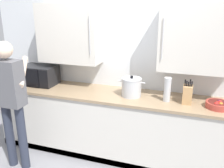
{
  "coord_description": "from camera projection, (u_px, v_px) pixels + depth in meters",
  "views": [
    {
      "loc": [
        0.8,
        -1.96,
        2.03
      ],
      "look_at": [
        -0.15,
        0.87,
        1.06
      ],
      "focal_mm": 38.53,
      "sensor_mm": 36.0,
      "label": 1
    }
  ],
  "objects": [
    {
      "name": "back_wall_tiled",
      "position": [
        131.0,
        52.0,
        3.3
      ],
      "size": [
        4.27,
        0.44,
        2.66
      ],
      "color": "silver",
      "rests_on": "ground_plane"
    },
    {
      "name": "counter_unit",
      "position": [
        123.0,
        126.0,
        3.32
      ],
      "size": [
        3.67,
        0.65,
        0.91
      ],
      "color": "beige",
      "rests_on": "ground_plane"
    },
    {
      "name": "microwave_oven",
      "position": [
        38.0,
        75.0,
        3.58
      ],
      "size": [
        0.52,
        0.37,
        0.28
      ],
      "color": "black",
      "rests_on": "counter_unit"
    },
    {
      "name": "fruit_bowl",
      "position": [
        218.0,
        104.0,
        2.76
      ],
      "size": [
        0.27,
        0.27,
        0.1
      ],
      "color": "#AD3D33",
      "rests_on": "counter_unit"
    },
    {
      "name": "stock_pot",
      "position": [
        131.0,
        87.0,
        3.1
      ],
      "size": [
        0.35,
        0.26,
        0.27
      ],
      "color": "#B7BABF",
      "rests_on": "counter_unit"
    },
    {
      "name": "knife_block",
      "position": [
        187.0,
        94.0,
        2.88
      ],
      "size": [
        0.11,
        0.15,
        0.31
      ],
      "color": "tan",
      "rests_on": "counter_unit"
    },
    {
      "name": "thermos_flask",
      "position": [
        167.0,
        89.0,
        2.92
      ],
      "size": [
        0.09,
        0.09,
        0.3
      ],
      "color": "#B7BABF",
      "rests_on": "counter_unit"
    },
    {
      "name": "person_figure",
      "position": [
        10.0,
        96.0,
        2.92
      ],
      "size": [
        0.44,
        0.54,
        1.66
      ],
      "color": "#282D3D",
      "rests_on": "ground_plane"
    }
  ]
}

